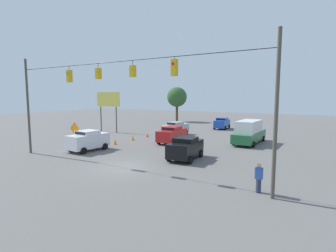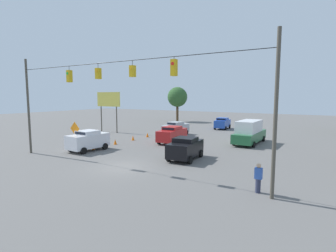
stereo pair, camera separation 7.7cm
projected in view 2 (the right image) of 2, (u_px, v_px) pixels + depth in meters
ground_plane at (123, 167)px, 19.66m from camera, size 140.00×140.00×0.00m
overhead_signal_span at (115, 95)px, 18.51m from camera, size 21.59×0.38×8.66m
sedan_white_parked_shoulder at (88, 140)px, 25.54m from camera, size 2.28×4.09×1.99m
sedan_red_withflow_mid at (172, 134)px, 29.93m from camera, size 2.31×4.72×1.88m
box_truck_green_oncoming_far at (249, 132)px, 29.33m from camera, size 2.46×6.75×2.62m
sedan_black_crossing_near at (185, 148)px, 22.05m from camera, size 2.38×4.18×1.86m
sedan_blue_withflow_deep at (222, 123)px, 42.51m from camera, size 2.23×4.12×1.83m
sedan_silver_withflow_far at (176, 128)px, 35.57m from camera, size 2.24×4.51×1.85m
traffic_cone_nearest at (93, 147)px, 26.17m from camera, size 0.35×0.35×0.59m
traffic_cone_second at (115, 142)px, 28.87m from camera, size 0.35×0.35×0.59m
traffic_cone_third at (133, 138)px, 31.60m from camera, size 0.35×0.35×0.59m
traffic_cone_fourth at (147, 135)px, 34.13m from camera, size 0.35×0.35×0.59m
roadside_billboard at (108, 102)px, 38.48m from camera, size 4.38×0.16×5.91m
work_zone_sign at (75, 131)px, 25.25m from camera, size 1.27×0.06×2.84m
pedestrian at (258, 178)px, 14.37m from camera, size 0.40×0.28×1.65m
tree_horizon_right at (177, 97)px, 54.81m from camera, size 4.14×4.14×7.23m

